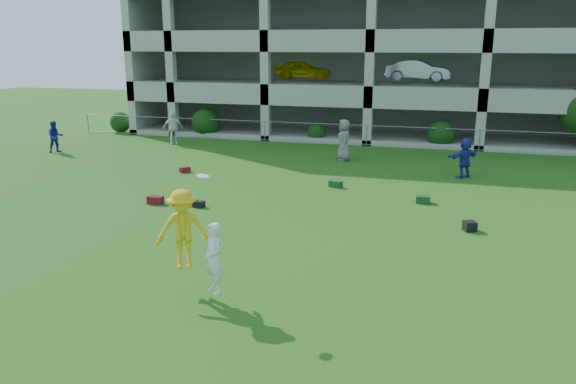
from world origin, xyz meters
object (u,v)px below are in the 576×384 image
(bystander_a, at_px, (55,137))
(bystander_b, at_px, (173,128))
(bystander_d, at_px, (465,158))
(bystander_c, at_px, (344,140))
(parking_garage, at_px, (388,37))
(frisbee_contest, at_px, (189,234))
(crate_d, at_px, (470,226))

(bystander_a, relative_size, bystander_b, 0.88)
(bystander_b, height_order, bystander_d, bystander_b)
(bystander_b, xyz_separation_m, bystander_d, (15.79, -4.06, -0.07))
(bystander_b, relative_size, bystander_c, 0.93)
(parking_garage, bearing_deg, bystander_b, -133.69)
(frisbee_contest, bearing_deg, bystander_c, 87.94)
(bystander_a, distance_m, bystander_b, 6.21)
(bystander_b, bearing_deg, crate_d, -68.47)
(bystander_a, distance_m, frisbee_contest, 19.99)
(crate_d, height_order, parking_garage, parking_garage)
(bystander_c, bearing_deg, bystander_a, -99.22)
(bystander_a, xyz_separation_m, bystander_d, (20.59, -0.12, 0.04))
(bystander_a, relative_size, parking_garage, 0.05)
(bystander_a, xyz_separation_m, bystander_c, (14.96, 2.12, 0.18))
(crate_d, bearing_deg, parking_garage, 103.02)
(bystander_d, height_order, parking_garage, parking_garage)
(bystander_d, height_order, crate_d, bystander_d)
(bystander_d, height_order, frisbee_contest, frisbee_contest)
(bystander_b, height_order, parking_garage, parking_garage)
(bystander_b, relative_size, frisbee_contest, 0.72)
(bystander_a, xyz_separation_m, frisbee_contest, (14.39, -13.86, 0.60))
(frisbee_contest, bearing_deg, crate_d, 45.59)
(bystander_a, bearing_deg, bystander_c, -41.54)
(bystander_c, xyz_separation_m, crate_d, (5.71, -9.57, -0.86))
(bystander_c, distance_m, bystander_d, 6.05)
(frisbee_contest, height_order, parking_garage, parking_garage)
(crate_d, relative_size, parking_garage, 0.01)
(bystander_c, height_order, crate_d, bystander_c)
(crate_d, bearing_deg, frisbee_contest, -134.41)
(bystander_b, relative_size, bystander_d, 1.08)
(bystander_b, distance_m, frisbee_contest, 20.23)
(bystander_b, xyz_separation_m, crate_d, (15.88, -11.39, -0.78))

